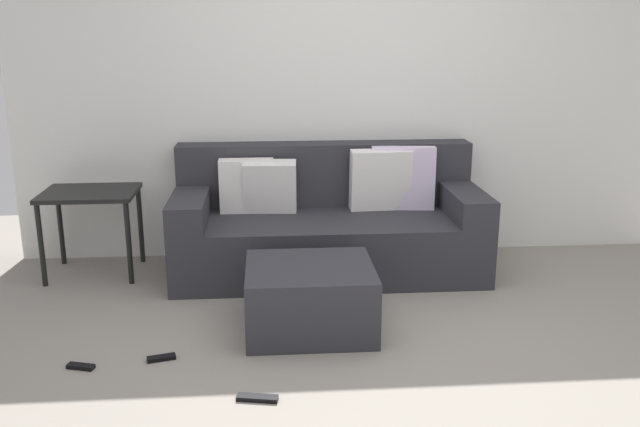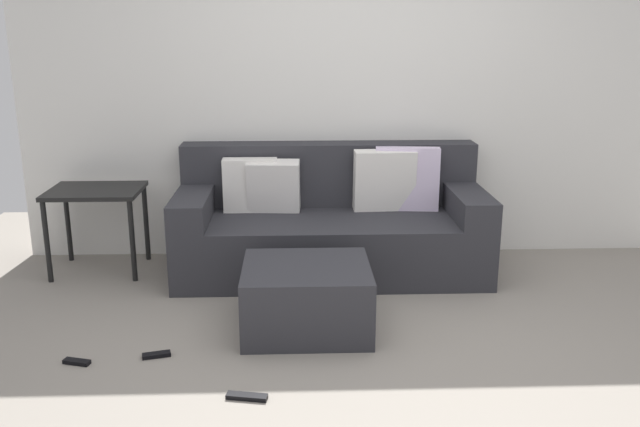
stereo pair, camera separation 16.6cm
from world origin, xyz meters
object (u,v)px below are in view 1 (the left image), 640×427
object	(u,v)px
side_table	(90,203)
remote_near_ottoman	(257,398)
couch_sectional	(328,223)
remote_under_side_table	(81,366)
ottoman	(310,298)
remote_by_storage_bin	(161,358)

from	to	relation	value
side_table	remote_near_ottoman	world-z (taller)	side_table
couch_sectional	remote_under_side_table	world-z (taller)	couch_sectional
ottoman	remote_under_side_table	xyz separation A→B (m)	(-1.21, -0.39, -0.18)
side_table	remote_under_side_table	world-z (taller)	side_table
remote_by_storage_bin	couch_sectional	bearing A→B (deg)	38.81
ottoman	couch_sectional	bearing A→B (deg)	79.21
ottoman	remote_near_ottoman	size ratio (longest dim) A/B	3.71
remote_near_ottoman	remote_by_storage_bin	world-z (taller)	same
couch_sectional	remote_by_storage_bin	xyz separation A→B (m)	(-1.00, -1.35, -0.33)
remote_near_ottoman	remote_by_storage_bin	bearing A→B (deg)	150.01
ottoman	remote_under_side_table	size ratio (longest dim) A/B	5.08
couch_sectional	side_table	size ratio (longest dim) A/B	3.38
ottoman	remote_near_ottoman	bearing A→B (deg)	-111.18
remote_under_side_table	side_table	bearing A→B (deg)	116.59
ottoman	remote_near_ottoman	xyz separation A→B (m)	(-0.30, -0.77, -0.18)
remote_near_ottoman	couch_sectional	bearing A→B (deg)	85.58
remote_near_ottoman	remote_by_storage_bin	size ratio (longest dim) A/B	1.32
side_table	remote_by_storage_bin	xyz separation A→B (m)	(0.66, -1.37, -0.51)
ottoman	remote_near_ottoman	distance (m)	0.85
remote_by_storage_bin	remote_under_side_table	world-z (taller)	same
remote_by_storage_bin	remote_under_side_table	xyz separation A→B (m)	(-0.40, -0.06, 0.00)
remote_near_ottoman	remote_under_side_table	size ratio (longest dim) A/B	1.37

